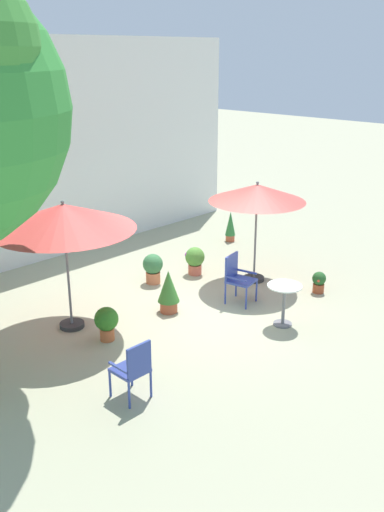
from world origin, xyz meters
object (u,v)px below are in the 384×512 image
at_px(patio_umbrella_1, 64,217).
at_px(potted_plant_0, 169,290).
at_px(patio_chair_1, 237,276).
at_px(patio_umbrella_0, 257,194).
at_px(potted_plant_3, 153,267).
at_px(cafe_table_0, 284,298).
at_px(potted_plant_2, 195,259).
at_px(potted_plant_5, 230,226).
at_px(patio_chair_0, 134,367).
at_px(potted_plant_4, 319,282).
at_px(potted_plant_1, 106,321).

xyz_separation_m(patio_umbrella_1, potted_plant_0, (1.64, -0.80, -1.59)).
relative_size(patio_chair_1, potted_plant_0, 1.15).
relative_size(patio_umbrella_0, potted_plant_3, 3.37).
relative_size(cafe_table_0, potted_plant_2, 1.25).
bearing_deg(potted_plant_5, patio_chair_1, -137.86).
xyz_separation_m(potted_plant_2, potted_plant_5, (2.32, 0.94, 0.06)).
relative_size(cafe_table_0, potted_plant_3, 1.20).
distance_m(cafe_table_0, patio_chair_0, 3.39).
distance_m(potted_plant_2, potted_plant_3, 1.02).
xyz_separation_m(cafe_table_0, potted_plant_5, (3.03, 3.80, -0.12)).
relative_size(patio_umbrella_1, potted_plant_3, 3.80).
bearing_deg(patio_chair_1, potted_plant_2, 72.85).
distance_m(patio_umbrella_0, potted_plant_0, 2.79).
xyz_separation_m(patio_chair_0, potted_plant_4, (5.10, 0.17, -0.28)).
distance_m(patio_chair_0, potted_plant_4, 5.11).
height_order(potted_plant_4, potted_plant_5, potted_plant_5).
relative_size(patio_umbrella_1, potted_plant_0, 2.93).
relative_size(cafe_table_0, patio_chair_0, 0.85).
bearing_deg(potted_plant_4, patio_umbrella_0, 105.89).
relative_size(patio_chair_0, patio_chair_1, 0.95).
height_order(patio_umbrella_1, potted_plant_2, patio_umbrella_1).
relative_size(patio_chair_1, potted_plant_5, 1.22).
height_order(potted_plant_1, potted_plant_3, potted_plant_3).
bearing_deg(potted_plant_1, potted_plant_0, 1.69).
bearing_deg(patio_chair_1, patio_chair_0, -163.06).
xyz_separation_m(patio_umbrella_0, patio_chair_0, (-4.71, -1.54, -1.39)).
bearing_deg(potted_plant_1, patio_chair_0, -116.41).
xyz_separation_m(patio_chair_1, potted_plant_4, (1.51, -0.92, -0.31)).
xyz_separation_m(potted_plant_2, potted_plant_4, (1.01, -2.53, -0.11)).
xyz_separation_m(cafe_table_0, potted_plant_2, (0.70, 2.86, -0.18)).
distance_m(potted_plant_2, potted_plant_4, 2.73).
bearing_deg(potted_plant_4, potted_plant_2, 111.72).
xyz_separation_m(patio_chair_1, potted_plant_2, (0.50, 1.61, -0.20)).
bearing_deg(patio_chair_1, cafe_table_0, -99.35).
height_order(potted_plant_3, potted_plant_5, potted_plant_5).
height_order(patio_umbrella_1, potted_plant_5, patio_umbrella_1).
distance_m(patio_chair_0, potted_plant_3, 4.32).
bearing_deg(cafe_table_0, potted_plant_5, 51.46).
bearing_deg(potted_plant_0, potted_plant_2, 29.35).
bearing_deg(patio_chair_0, potted_plant_2, 33.51).
height_order(potted_plant_3, potted_plant_4, potted_plant_3).
distance_m(patio_umbrella_1, potted_plant_1, 1.89).
distance_m(patio_chair_1, potted_plant_0, 1.40).
xyz_separation_m(cafe_table_0, potted_plant_4, (1.71, 0.33, -0.29)).
distance_m(potted_plant_1, potted_plant_5, 5.91).
xyz_separation_m(cafe_table_0, patio_chair_0, (-3.38, 0.15, -0.01)).
distance_m(cafe_table_0, potted_plant_4, 1.77).
bearing_deg(potted_plant_1, potted_plant_3, 30.06).
bearing_deg(potted_plant_1, potted_plant_5, 19.41).
relative_size(patio_chair_0, potted_plant_5, 1.15).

